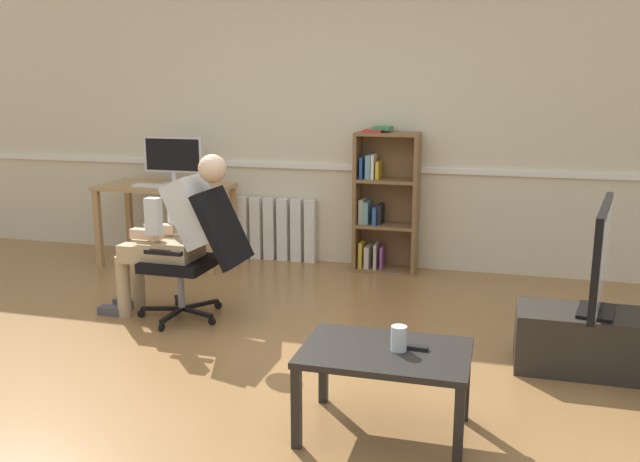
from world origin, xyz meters
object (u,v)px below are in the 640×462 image
object	(u,v)px
person_seated	(175,231)
coffee_table	(385,361)
bookshelf	(383,203)
keyboard	(156,186)
computer_mouse	(183,186)
spare_remote	(412,347)
radiator	(269,229)
office_chair	(199,250)
imac_monitor	(173,157)
tv_screen	(601,257)
tv_stand	(593,342)
computer_desk	(166,197)
drinking_glass	(399,338)

from	to	relation	value
person_seated	coffee_table	world-z (taller)	person_seated
bookshelf	keyboard	bearing A→B (deg)	-167.98
computer_mouse	spare_remote	world-z (taller)	computer_mouse
keyboard	bookshelf	xyz separation A→B (m)	(2.03, 0.43, -0.14)
spare_remote	radiator	bearing A→B (deg)	-145.47
keyboard	office_chair	world-z (taller)	office_chair
bookshelf	person_seated	size ratio (longest dim) A/B	1.08
imac_monitor	computer_mouse	size ratio (longest dim) A/B	5.90
tv_screen	office_chair	bearing A→B (deg)	96.01
imac_monitor	office_chair	bearing A→B (deg)	-57.25
imac_monitor	office_chair	size ratio (longest dim) A/B	0.61
bookshelf	spare_remote	size ratio (longest dim) A/B	8.74
office_chair	person_seated	bearing A→B (deg)	-90.00
radiator	tv_stand	world-z (taller)	radiator
radiator	tv_stand	size ratio (longest dim) A/B	1.04
tv_screen	tv_stand	bearing A→B (deg)	90.00
computer_mouse	coffee_table	distance (m)	3.43
computer_desk	person_seated	world-z (taller)	person_seated
computer_desk	coffee_table	world-z (taller)	computer_desk
computer_mouse	bookshelf	distance (m)	1.83
tv_stand	computer_desk	bearing A→B (deg)	156.71
keyboard	tv_stand	distance (m)	3.96
bookshelf	imac_monitor	bearing A→B (deg)	-173.71
office_chair	spare_remote	world-z (taller)	office_chair
computer_mouse	coffee_table	xyz separation A→B (m)	(2.31, -2.51, -0.39)
radiator	computer_mouse	bearing A→B (deg)	-141.70
imac_monitor	office_chair	distance (m)	1.78
tv_screen	bookshelf	bearing A→B (deg)	51.39
office_chair	spare_remote	size ratio (longest dim) A/B	6.43
keyboard	tv_stand	bearing A→B (deg)	-21.27
imac_monitor	drinking_glass	xyz separation A→B (m)	(2.56, -2.69, -0.51)
bookshelf	drinking_glass	xyz separation A→B (m)	(0.60, -2.91, -0.12)
radiator	person_seated	xyz separation A→B (m)	(-0.09, -1.75, 0.35)
drinking_glass	tv_screen	bearing A→B (deg)	46.22
bookshelf	spare_remote	bearing A→B (deg)	-76.99
office_chair	coffee_table	distance (m)	2.02
bookshelf	computer_mouse	bearing A→B (deg)	-166.87
imac_monitor	tv_screen	xyz separation A→B (m)	(3.57, -1.64, -0.31)
radiator	drinking_glass	distance (m)	3.47
coffee_table	drinking_glass	distance (m)	0.13
radiator	tv_stand	distance (m)	3.36
imac_monitor	tv_screen	world-z (taller)	imac_monitor
computer_mouse	person_seated	xyz separation A→B (m)	(0.56, -1.24, -0.12)
computer_mouse	tv_screen	world-z (taller)	tv_screen
keyboard	radiator	distance (m)	1.15
computer_mouse	spare_remote	bearing A→B (deg)	-45.31
coffee_table	spare_remote	size ratio (longest dim) A/B	5.39
computer_mouse	bookshelf	xyz separation A→B (m)	(1.77, 0.41, -0.15)
computer_desk	tv_screen	distance (m)	3.95
drinking_glass	spare_remote	world-z (taller)	drinking_glass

